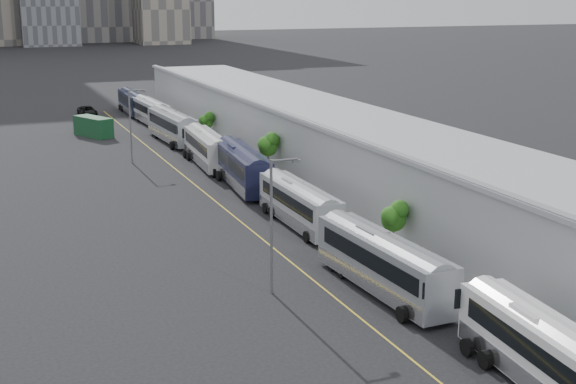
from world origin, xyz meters
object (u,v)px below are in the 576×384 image
street_lamp_far (132,121)px  bus_8 (151,114)px  suv (87,111)px  bus_4 (299,208)px  bus_6 (207,151)px  bus_2 (550,363)px  bus_7 (173,129)px  street_lamp_near (274,217)px  bus_3 (383,268)px  bus_9 (132,104)px  shipping_container (93,127)px  bus_5 (242,171)px

street_lamp_far → bus_8: bearing=73.4°
bus_8 → suv: 14.17m
bus_4 → bus_6: bus_6 is taller
bus_2 → bus_7: size_ratio=0.95×
bus_6 → street_lamp_near: bearing=-96.5°
bus_2 → bus_3: bearing=98.4°
bus_2 → bus_9: bearing=95.0°
street_lamp_near → shipping_container: 62.84m
bus_8 → suv: bus_8 is taller
bus_7 → shipping_container: 11.96m
bus_6 → bus_8: bus_6 is taller
bus_3 → bus_4: bus_3 is taller
bus_6 → shipping_container: size_ratio=2.10×
bus_7 → street_lamp_near: street_lamp_near is taller
bus_5 → bus_7: size_ratio=1.01×
bus_4 → bus_8: (0.19, 56.47, 0.01)m
bus_4 → bus_6: size_ratio=0.95×
street_lamp_near → bus_8: bearing=83.9°
bus_2 → bus_4: bus_2 is taller
bus_4 → bus_7: 41.25m
bus_3 → bus_2: bearing=-89.0°
street_lamp_near → street_lamp_far: street_lamp_near is taller
bus_6 → bus_8: size_ratio=1.04×
bus_2 → bus_8: bus_2 is taller
bus_7 → street_lamp_near: 55.14m
bus_3 → suv: bearing=91.6°
bus_9 → suv: bus_9 is taller
bus_7 → street_lamp_near: (-6.92, -54.60, 3.38)m
bus_3 → bus_4: size_ratio=1.07×
bus_2 → bus_6: bus_6 is taller
bus_5 → street_lamp_near: 29.03m
bus_6 → bus_9: size_ratio=1.07×
bus_8 → bus_9: size_ratio=1.03×
bus_6 → shipping_container: (-8.90, 23.48, -0.29)m
bus_7 → bus_6: bearing=-92.4°
bus_4 → street_lamp_far: size_ratio=1.50×
street_lamp_far → bus_6: bearing=-31.1°
bus_2 → bus_5: 45.22m
shipping_container → street_lamp_near: bearing=-112.6°
street_lamp_near → suv: 81.99m
bus_3 → bus_9: bearing=86.9°
bus_9 → street_lamp_near: 81.73m
bus_8 → shipping_container: size_ratio=2.01×
bus_4 → street_lamp_near: bearing=-118.5°
bus_4 → bus_9: 68.00m
bus_3 → street_lamp_near: (-6.47, 2.54, 3.44)m
bus_5 → street_lamp_far: size_ratio=1.68×
bus_5 → suv: size_ratio=2.62×
bus_2 → street_lamp_near: 19.17m
bus_2 → street_lamp_far: 61.55m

